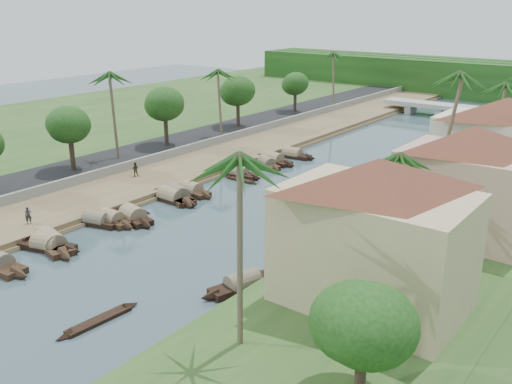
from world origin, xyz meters
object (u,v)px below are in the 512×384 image
Objects in this scene: building_near at (374,232)px; person_near at (28,216)px; bridge at (458,109)px; sampan_1 at (47,245)px.

building_near is 8.87× the size of person_near.
person_near reaches higher than bridge.
building_near is 2.04× the size of sampan_1.
building_near is at bearing -75.61° from bridge.
sampan_1 is (-27.67, -6.69, -5.97)m from building_near.
building_near is at bearing -50.73° from person_near.
bridge is 80.45m from person_near.
bridge is 1.89× the size of building_near.
building_near is at bearing -3.02° from sampan_1.
person_near is (-4.93, 1.40, 1.22)m from sampan_1.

